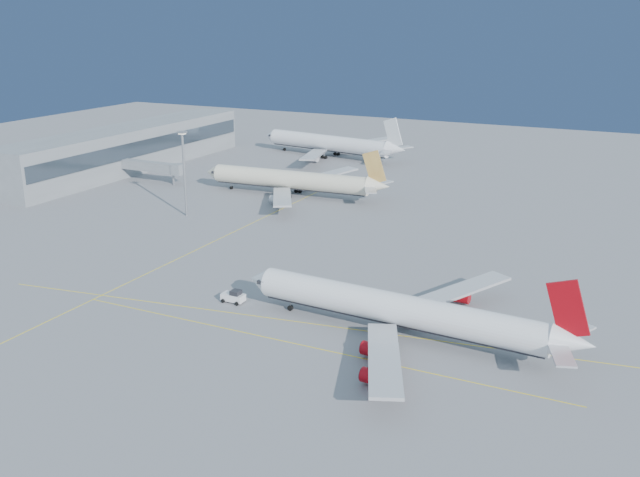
# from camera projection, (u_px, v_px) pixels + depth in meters

# --- Properties ---
(ground) EXTENTS (500.00, 500.00, 0.00)m
(ground) POSITION_uv_depth(u_px,v_px,m) (311.00, 310.00, 132.04)
(ground) COLOR slate
(ground) RESTS_ON ground
(terminal) EXTENTS (18.40, 110.00, 15.00)m
(terminal) POSITION_uv_depth(u_px,v_px,m) (129.00, 148.00, 250.84)
(terminal) COLOR gray
(terminal) RESTS_ON ground
(jet_bridge) EXTENTS (23.60, 3.60, 6.90)m
(jet_bridge) POSITION_uv_depth(u_px,v_px,m) (155.00, 167.00, 231.25)
(jet_bridge) COLOR gray
(jet_bridge) RESTS_ON ground
(taxiway_lines) EXTENTS (118.86, 140.00, 0.02)m
(taxiway_lines) POSITION_uv_depth(u_px,v_px,m) (261.00, 286.00, 143.64)
(taxiway_lines) COLOR yellow
(taxiway_lines) RESTS_ON ground
(airliner_virgin) EXTENTS (62.21, 55.79, 15.34)m
(airliner_virgin) POSITION_uv_depth(u_px,v_px,m) (403.00, 311.00, 119.79)
(airliner_virgin) COLOR white
(airliner_virgin) RESTS_ON ground
(airliner_etihad) EXTENTS (60.73, 56.04, 15.85)m
(airliner_etihad) POSITION_uv_depth(u_px,v_px,m) (294.00, 180.00, 214.24)
(airliner_etihad) COLOR beige
(airliner_etihad) RESTS_ON ground
(airliner_third) EXTENTS (64.84, 59.13, 17.44)m
(airliner_third) POSITION_uv_depth(u_px,v_px,m) (331.00, 144.00, 273.06)
(airliner_third) COLOR white
(airliner_third) RESTS_ON ground
(pushback_tug) EXTENTS (4.44, 2.75, 2.48)m
(pushback_tug) POSITION_uv_depth(u_px,v_px,m) (234.00, 296.00, 135.18)
(pushback_tug) COLOR white
(pushback_tug) RESTS_ON ground
(light_mast) EXTENTS (1.99, 1.99, 23.01)m
(light_mast) POSITION_uv_depth(u_px,v_px,m) (184.00, 167.00, 190.16)
(light_mast) COLOR gray
(light_mast) RESTS_ON ground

